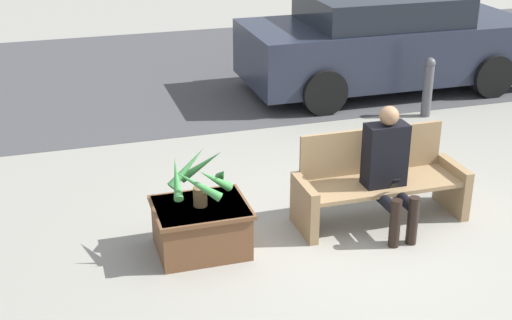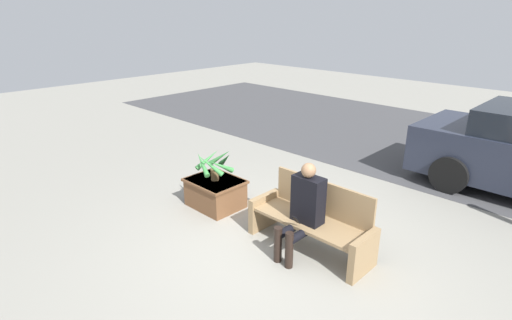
% 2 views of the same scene
% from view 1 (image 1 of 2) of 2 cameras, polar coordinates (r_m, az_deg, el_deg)
% --- Properties ---
extents(ground_plane, '(30.00, 30.00, 0.00)m').
position_cam_1_polar(ground_plane, '(6.94, 8.84, -6.32)').
color(ground_plane, gray).
extents(road_surface, '(20.00, 6.00, 0.01)m').
position_cam_1_polar(road_surface, '(12.36, -3.43, 7.28)').
color(road_surface, '#424244').
rests_on(road_surface, ground_plane).
extents(bench, '(1.71, 0.58, 0.89)m').
position_cam_1_polar(bench, '(7.20, 9.78, -1.71)').
color(bench, '#8C704C').
rests_on(bench, ground_plane).
extents(person_seated, '(0.41, 0.63, 1.23)m').
position_cam_1_polar(person_seated, '(6.93, 10.58, -0.47)').
color(person_seated, black).
rests_on(person_seated, ground_plane).
extents(planter_box, '(0.86, 0.70, 0.46)m').
position_cam_1_polar(planter_box, '(6.60, -4.41, -5.30)').
color(planter_box, brown).
rests_on(planter_box, ground_plane).
extents(potted_plant, '(0.59, 0.60, 0.49)m').
position_cam_1_polar(potted_plant, '(6.38, -4.52, -1.40)').
color(potted_plant, brown).
rests_on(potted_plant, planter_box).
extents(parked_car, '(4.40, 1.98, 1.48)m').
position_cam_1_polar(parked_car, '(11.30, 10.24, 9.31)').
color(parked_car, '#232838').
rests_on(parked_car, ground_plane).
extents(bollard_post, '(0.15, 0.15, 0.84)m').
position_cam_1_polar(bollard_post, '(10.21, 13.59, 5.80)').
color(bollard_post, '#4C4C51').
rests_on(bollard_post, ground_plane).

